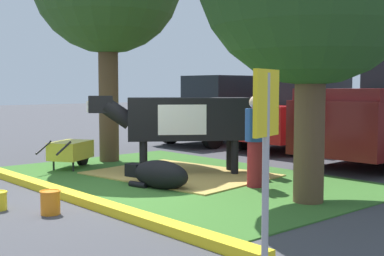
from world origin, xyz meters
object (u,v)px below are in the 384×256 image
Objects in this scene: calf_lying at (159,175)px; sedan_silver at (225,110)px; cow_holstein at (183,119)px; wheelbarrow at (71,151)px; sedan_red at (304,113)px; bucket_orange at (50,202)px; person_handler at (255,139)px; person_visitor_near at (262,131)px; parking_sign at (266,134)px.

calf_lying is 0.30× the size of sedan_silver.
sedan_silver is (-3.59, 4.76, -0.09)m from cow_holstein.
wheelbarrow is 0.34× the size of sedan_silver.
sedan_red reaches higher than cow_holstein.
sedan_red is at bearing 104.69° from bucket_orange.
person_handler is 0.98× the size of person_visitor_near.
sedan_silver is at bearing -168.58° from sedan_red.
bucket_orange is 0.07× the size of sedan_silver.
cow_holstein is at bearing 123.61° from calf_lying.
sedan_red reaches higher than wheelbarrow.
wheelbarrow is at bearing -142.31° from person_visitor_near.
bucket_orange is (0.42, -2.16, -0.07)m from calf_lying.
cow_holstein is 1.51× the size of parking_sign.
person_visitor_near is at bearing 126.08° from person_handler.
person_visitor_near is at bearing 46.59° from cow_holstein.
calf_lying is at bearing 1.65° from wheelbarrow.
bucket_orange is (1.21, -3.35, -0.91)m from cow_holstein.
sedan_red reaches higher than parking_sign.
parking_sign is at bearing -33.40° from cow_holstein.
wheelbarrow is (-3.07, -2.37, -0.46)m from person_visitor_near.
person_handler is 7.16m from sedan_silver.
person_visitor_near reaches higher than cow_holstein.
bucket_orange is (-3.53, -0.23, -1.13)m from parking_sign.
cow_holstein is 1.84× the size of wheelbarrow.
bucket_orange is (0.17, -4.45, -0.68)m from person_visitor_near.
person_handler is 4.08m from wheelbarrow.
parking_sign is at bearing 3.66° from bucket_orange.
person_visitor_near is 1.05× the size of wheelbarrow.
sedan_red is at bearing 118.65° from person_handler.
sedan_red reaches higher than person_handler.
parking_sign is 10.20m from sedan_red.
sedan_silver is at bearing 126.37° from calf_lying.
calf_lying is at bearing -56.39° from cow_holstein.
wheelbarrow is 0.34× the size of sedan_red.
person_visitor_near is at bearing 37.69° from wheelbarrow.
parking_sign is at bearing -47.27° from person_handler.
calf_lying is at bearing -74.09° from sedan_red.
person_handler is at bearing -41.12° from sedan_silver.
calf_lying is 0.86× the size of person_handler.
cow_holstein reaches higher than calf_lying.
person_visitor_near reaches higher than bucket_orange.
wheelbarrow is at bearing -178.35° from calf_lying.
cow_holstein is 0.63× the size of sedan_silver.
sedan_silver reaches higher than wheelbarrow.
person_handler is at bearing -61.35° from sedan_red.
parking_sign is at bearing -15.28° from wheelbarrow.
parking_sign is 5.73× the size of bucket_orange.
sedan_red is (-2.85, 5.22, 0.16)m from person_handler.
person_visitor_near is (0.25, 2.29, 0.61)m from calf_lying.
bucket_orange is 0.07× the size of sedan_red.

